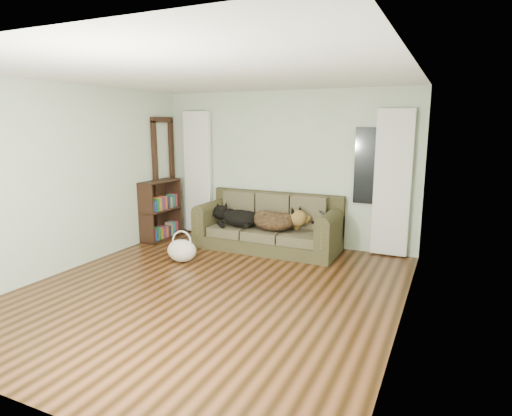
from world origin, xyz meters
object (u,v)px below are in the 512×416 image
at_px(sofa, 267,222).
at_px(dog_shepherd, 276,222).
at_px(bookshelf, 161,211).
at_px(tote_bag, 182,251).
at_px(dog_black_lab, 238,219).

relative_size(sofa, dog_shepherd, 3.13).
bearing_deg(bookshelf, sofa, 2.78).
distance_m(dog_shepherd, tote_bag, 1.58).
bearing_deg(tote_bag, bookshelf, 139.06).
distance_m(sofa, dog_shepherd, 0.20).
bearing_deg(dog_black_lab, tote_bag, -87.19).
distance_m(tote_bag, bookshelf, 1.50).
bearing_deg(tote_bag, dog_black_lab, 70.42).
relative_size(dog_shepherd, tote_bag, 1.62).
xyz_separation_m(dog_shepherd, bookshelf, (-2.18, -0.15, 0.01)).
bearing_deg(sofa, dog_black_lab, -171.20).
bearing_deg(bookshelf, dog_black_lab, 1.88).
height_order(tote_bag, bookshelf, bookshelf).
height_order(sofa, bookshelf, bookshelf).
bearing_deg(dog_shepherd, dog_black_lab, 14.37).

